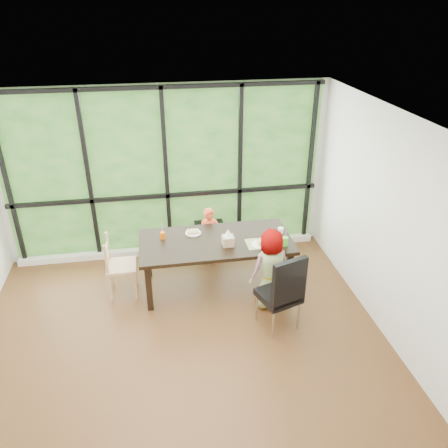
{
  "coord_description": "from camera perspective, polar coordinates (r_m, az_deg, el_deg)",
  "views": [
    {
      "loc": [
        -0.21,
        -4.22,
        3.81
      ],
      "look_at": [
        0.69,
        0.99,
        1.05
      ],
      "focal_mm": 35.54,
      "sensor_mm": 36.0,
      "label": 1
    }
  ],
  "objects": [
    {
      "name": "plate_near",
      "position": [
        6.09,
        4.66,
        -2.63
      ],
      "size": [
        0.24,
        0.24,
        0.02
      ],
      "primitive_type": "cylinder",
      "color": "white",
      "rests_on": "dining_table"
    },
    {
      "name": "back_wall",
      "position": [
        6.93,
        -7.46,
        6.51
      ],
      "size": [
        5.0,
        0.0,
        5.0
      ],
      "primitive_type": "plane",
      "rotation": [
        1.57,
        0.0,
        0.0
      ],
      "color": "silver",
      "rests_on": "ground"
    },
    {
      "name": "child_toddler",
      "position": [
        6.85,
        -1.84,
        -1.65
      ],
      "size": [
        0.36,
        0.25,
        0.94
      ],
      "primitive_type": "imported",
      "rotation": [
        0.0,
        0.0,
        -0.06
      ],
      "color": "#D74826",
      "rests_on": "ground"
    },
    {
      "name": "ground",
      "position": [
        5.69,
        -5.32,
        -14.64
      ],
      "size": [
        5.0,
        5.0,
        0.0
      ],
      "primitive_type": "plane",
      "color": "black",
      "rests_on": "ground"
    },
    {
      "name": "crepe_rolls_far",
      "position": [
        6.36,
        -3.99,
        -0.97
      ],
      "size": [
        0.2,
        0.12,
        0.04
      ],
      "primitive_type": null,
      "color": "tan",
      "rests_on": "plate_far"
    },
    {
      "name": "green_cup",
      "position": [
        6.09,
        7.85,
        -2.23
      ],
      "size": [
        0.08,
        0.08,
        0.13
      ],
      "primitive_type": "cylinder",
      "color": "#54D436",
      "rests_on": "dining_table"
    },
    {
      "name": "dining_table",
      "position": [
        6.38,
        -1.04,
        -5.04
      ],
      "size": [
        2.17,
        1.11,
        0.75
      ],
      "primitive_type": "cube",
      "rotation": [
        0.0,
        0.0,
        -0.04
      ],
      "color": "black",
      "rests_on": "ground"
    },
    {
      "name": "plate_far",
      "position": [
        6.37,
        -3.99,
        -1.17
      ],
      "size": [
        0.23,
        0.23,
        0.01
      ],
      "primitive_type": "cylinder",
      "color": "white",
      "rests_on": "dining_table"
    },
    {
      "name": "tissue_box",
      "position": [
        6.04,
        0.52,
        -2.16
      ],
      "size": [
        0.16,
        0.16,
        0.13
      ],
      "primitive_type": "cube",
      "color": "tan",
      "rests_on": "dining_table"
    },
    {
      "name": "chair_end_beech",
      "position": [
        6.34,
        -13.04,
        -5.28
      ],
      "size": [
        0.4,
        0.42,
        0.9
      ],
      "primitive_type": "cube",
      "rotation": [
        0.0,
        0.0,
        1.57
      ],
      "color": "tan",
      "rests_on": "ground"
    },
    {
      "name": "window_mullions",
      "position": [
        6.87,
        -7.43,
        6.33
      ],
      "size": [
        4.8,
        0.06,
        2.65
      ],
      "primitive_type": null,
      "color": "black",
      "rests_on": "back_wall"
    },
    {
      "name": "crepe_rolls_near",
      "position": [
        6.08,
        4.67,
        -2.42
      ],
      "size": [
        0.1,
        0.12,
        0.04
      ],
      "primitive_type": null,
      "color": "tan",
      "rests_on": "plate_near"
    },
    {
      "name": "placemat",
      "position": [
        6.12,
        4.84,
        -2.51
      ],
      "size": [
        0.41,
        0.3,
        0.01
      ],
      "primitive_type": "cube",
      "color": "tan",
      "rests_on": "dining_table"
    },
    {
      "name": "child_older",
      "position": [
        5.92,
        5.85,
        -5.78
      ],
      "size": [
        0.63,
        0.48,
        1.14
      ],
      "primitive_type": "imported",
      "rotation": [
        0.0,
        0.0,
        3.38
      ],
      "color": "gray",
      "rests_on": "ground"
    },
    {
      "name": "straw_pink",
      "position": [
        6.04,
        7.91,
        -1.38
      ],
      "size": [
        0.01,
        0.04,
        0.2
      ],
      "primitive_type": "cylinder",
      "rotation": [
        0.14,
        0.0,
        0.0
      ],
      "color": "pink",
      "rests_on": "green_cup"
    },
    {
      "name": "chair_interior_leather",
      "position": [
        5.59,
        7.06,
        -8.47
      ],
      "size": [
        0.58,
        0.58,
        1.08
      ],
      "primitive_type": "cube",
      "rotation": [
        0.0,
        0.0,
        3.46
      ],
      "color": "black",
      "rests_on": "ground"
    },
    {
      "name": "straw_white",
      "position": [
        6.21,
        -7.96,
        -0.73
      ],
      "size": [
        0.01,
        0.04,
        0.2
      ],
      "primitive_type": "cylinder",
      "rotation": [
        0.14,
        0.0,
        0.0
      ],
      "color": "white",
      "rests_on": "orange_cup"
    },
    {
      "name": "orange_cup",
      "position": [
        6.26,
        -7.9,
        -1.47
      ],
      "size": [
        0.07,
        0.07,
        0.1
      ],
      "primitive_type": "cylinder",
      "color": "#E25601",
      "rests_on": "dining_table"
    },
    {
      "name": "tissue",
      "position": [
        5.98,
        0.53,
        -1.14
      ],
      "size": [
        0.12,
        0.12,
        0.11
      ],
      "primitive_type": "cone",
      "color": "white",
      "rests_on": "tissue_box"
    },
    {
      "name": "white_mug",
      "position": [
        6.39,
        7.28,
        -0.85
      ],
      "size": [
        0.09,
        0.09,
        0.09
      ],
      "primitive_type": "cylinder",
      "color": "white",
      "rests_on": "dining_table"
    },
    {
      "name": "window_sill",
      "position": [
        7.4,
        -6.81,
        -3.2
      ],
      "size": [
        4.8,
        0.12,
        0.1
      ],
      "primitive_type": "cube",
      "color": "silver",
      "rests_on": "ground"
    },
    {
      "name": "foliage_backdrop",
      "position": [
        6.91,
        -7.45,
        6.45
      ],
      "size": [
        4.8,
        0.02,
        2.65
      ],
      "primitive_type": "cube",
      "color": "#1F521B",
      "rests_on": "back_wall"
    },
    {
      "name": "chair_window_leather",
      "position": [
        7.16,
        -1.92,
        0.36
      ],
      "size": [
        0.47,
        0.47,
        1.08
      ],
      "primitive_type": "cube",
      "rotation": [
        0.0,
        0.0,
        0.03
      ],
      "color": "black",
      "rests_on": "ground"
    }
  ]
}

